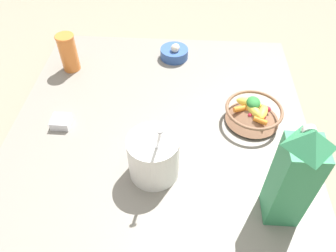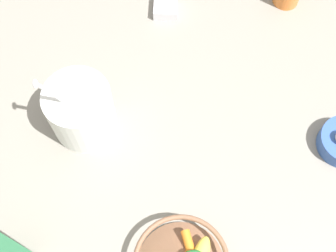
{
  "view_description": "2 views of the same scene",
  "coord_description": "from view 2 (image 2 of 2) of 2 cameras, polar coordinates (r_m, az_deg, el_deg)",
  "views": [
    {
      "loc": [
        -0.07,
        0.76,
        0.81
      ],
      "look_at": [
        -0.03,
        0.09,
        0.1
      ],
      "focal_mm": 35.0,
      "sensor_mm": 36.0,
      "label": 1
    },
    {
      "loc": [
        -0.42,
        0.02,
        0.98
      ],
      "look_at": [
        -0.04,
        0.04,
        0.14
      ],
      "focal_mm": 50.0,
      "sensor_mm": 36.0,
      "label": 2
    }
  ],
  "objects": [
    {
      "name": "ground_plane",
      "position": [
        1.07,
        1.98,
        -1.23
      ],
      "size": [
        6.0,
        6.0,
        0.0
      ],
      "primitive_type": "plane",
      "color": "gray"
    },
    {
      "name": "countertop",
      "position": [
        1.05,
        2.02,
        -0.74
      ],
      "size": [
        0.94,
        0.94,
        0.05
      ],
      "color": "gray",
      "rests_on": "ground_plane"
    },
    {
      "name": "yogurt_tub",
      "position": [
        0.98,
        -10.64,
        1.82
      ],
      "size": [
        0.14,
        0.14,
        0.23
      ],
      "color": "white",
      "rests_on": "countertop"
    },
    {
      "name": "spice_jar",
      "position": [
        1.18,
        -0.29,
        14.15
      ],
      "size": [
        0.06,
        0.06,
        0.03
      ],
      "color": "silver",
      "rests_on": "countertop"
    }
  ]
}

